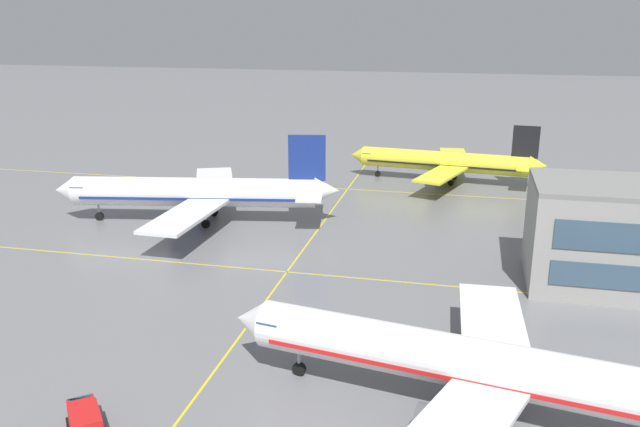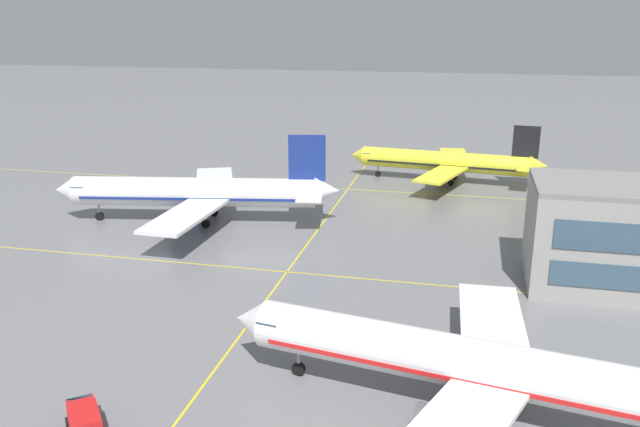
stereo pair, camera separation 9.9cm
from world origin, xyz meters
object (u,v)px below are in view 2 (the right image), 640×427
Objects in this scene: service_truck_red_van at (84,420)px; airliner_front_gate at (468,364)px; airliner_third_row at (446,162)px; airliner_second_row at (198,192)px.

airliner_front_gate is at bearing 18.72° from service_truck_red_van.
service_truck_red_van is at bearing -105.12° from airliner_third_row.
airliner_third_row is (-4.28, 67.40, -0.38)m from airliner_front_gate.
service_truck_red_van is (-24.76, -8.39, -2.68)m from airliner_front_gate.
airliner_front_gate is at bearing -86.36° from airliner_third_row.
airliner_front_gate is 51.99m from airliner_second_row.
airliner_third_row reaches higher than service_truck_red_van.
airliner_front_gate is 8.34× the size of service_truck_red_van.
service_truck_red_van is at bearing -161.28° from airliner_front_gate.
airliner_third_row is at bearing 93.64° from airliner_front_gate.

